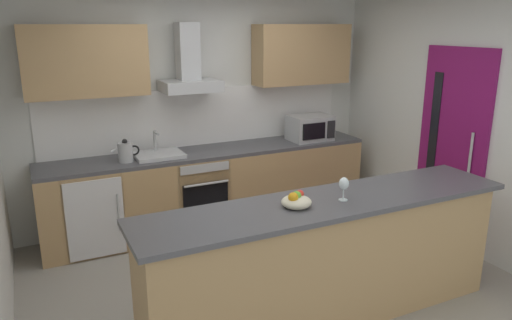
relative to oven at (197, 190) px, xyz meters
name	(u,v)px	position (x,y,z in m)	size (l,w,h in m)	color
ground	(273,286)	(0.19, -1.48, -0.47)	(5.21, 4.65, 0.02)	gray
wall_back	(199,110)	(0.19, 0.41, 0.84)	(5.21, 0.12, 2.60)	silver
wall_right	(463,122)	(2.36, -1.48, 0.84)	(0.12, 4.65, 2.60)	silver
backsplash_tile	(201,117)	(0.19, 0.33, 0.77)	(3.58, 0.02, 0.66)	white
counter_back	(212,188)	(0.19, 0.03, -0.01)	(3.71, 0.60, 0.90)	tan
counter_island	(327,260)	(0.33, -2.10, 0.04)	(3.00, 0.64, 1.00)	tan
upper_cabinets	(204,57)	(0.19, 0.18, 1.45)	(3.66, 0.32, 0.70)	tan
side_door	(451,148)	(2.28, -1.43, 0.57)	(0.08, 0.85, 2.05)	#7A1456
oven	(197,190)	(0.00, 0.00, 0.00)	(0.60, 0.62, 0.80)	slate
refrigerator	(92,210)	(-1.14, 0.00, -0.03)	(0.58, 0.60, 0.85)	white
microwave	(310,128)	(1.45, -0.03, 0.59)	(0.50, 0.38, 0.30)	#B7BABC
sink	(158,154)	(-0.41, 0.01, 0.47)	(0.50, 0.40, 0.26)	silver
kettle	(126,152)	(-0.76, -0.03, 0.55)	(0.29, 0.15, 0.24)	#B7BABC
range_hood	(189,70)	(0.00, 0.13, 1.33)	(0.62, 0.45, 0.72)	#B7BABC
wine_glass	(344,185)	(0.42, -2.14, 0.66)	(0.08, 0.08, 0.18)	silver
fruit_bowl	(296,201)	(0.04, -2.10, 0.58)	(0.22, 0.22, 0.13)	beige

